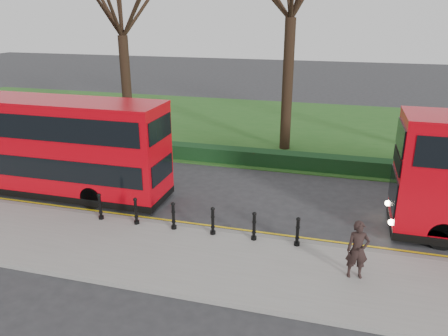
% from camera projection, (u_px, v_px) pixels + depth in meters
% --- Properties ---
extents(ground, '(120.00, 120.00, 0.00)m').
position_uv_depth(ground, '(197.00, 218.00, 17.12)').
color(ground, '#28282B').
rests_on(ground, ground).
extents(pavement, '(60.00, 4.00, 0.15)m').
position_uv_depth(pavement, '(168.00, 255.00, 14.38)').
color(pavement, gray).
rests_on(pavement, ground).
extents(kerb, '(60.00, 0.25, 0.16)m').
position_uv_depth(kerb, '(188.00, 228.00, 16.19)').
color(kerb, slate).
rests_on(kerb, ground).
extents(grass_verge, '(60.00, 18.00, 0.06)m').
position_uv_depth(grass_verge, '(266.00, 126.00, 30.71)').
color(grass_verge, '#23531B').
rests_on(grass_verge, ground).
extents(hedge, '(60.00, 0.90, 0.80)m').
position_uv_depth(hedge, '(238.00, 156.00, 23.15)').
color(hedge, black).
rests_on(hedge, ground).
extents(yellow_line_outer, '(60.00, 0.10, 0.01)m').
position_uv_depth(yellow_line_outer, '(191.00, 226.00, 16.48)').
color(yellow_line_outer, yellow).
rests_on(yellow_line_outer, ground).
extents(yellow_line_inner, '(60.00, 0.10, 0.01)m').
position_uv_depth(yellow_line_inner, '(193.00, 223.00, 16.67)').
color(yellow_line_inner, yellow).
rests_on(yellow_line_inner, ground).
extents(bollard_row, '(7.60, 0.15, 1.00)m').
position_uv_depth(bollard_row, '(193.00, 219.00, 15.60)').
color(bollard_row, black).
rests_on(bollard_row, pavement).
extents(bus_lead, '(10.56, 2.43, 4.20)m').
position_uv_depth(bus_lead, '(48.00, 147.00, 18.84)').
color(bus_lead, '#B6030E').
rests_on(bus_lead, ground).
extents(pedestrian, '(0.72, 0.54, 1.80)m').
position_uv_depth(pedestrian, '(358.00, 250.00, 12.78)').
color(pedestrian, black).
rests_on(pedestrian, pavement).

